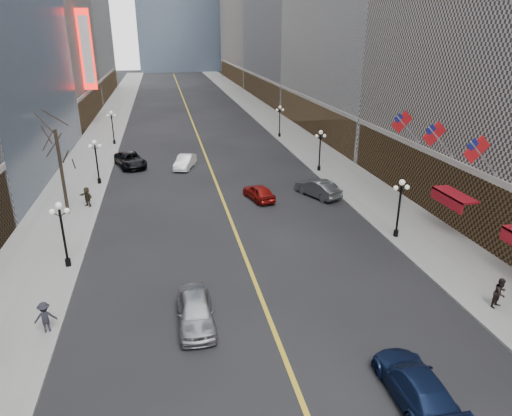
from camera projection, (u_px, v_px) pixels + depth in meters
name	position (u px, v px, depth m)	size (l,w,h in m)	color
sidewalk_east	(287.00, 131.00, 71.68)	(6.00, 230.00, 0.15)	gray
sidewalk_west	(101.00, 139.00, 66.49)	(6.00, 230.00, 0.15)	gray
lane_line	(193.00, 123.00, 78.25)	(0.25, 200.00, 0.02)	gold
streetlamp_east_1	(400.00, 202.00, 33.71)	(1.26, 0.44, 4.52)	black
streetlamp_east_2	(320.00, 146.00, 50.15)	(1.26, 0.44, 4.52)	black
streetlamp_east_3	(280.00, 118.00, 66.60)	(1.26, 0.44, 4.52)	black
streetlamp_west_1	(62.00, 228.00, 29.33)	(1.26, 0.44, 4.52)	black
streetlamp_west_2	(96.00, 157.00, 45.77)	(1.26, 0.44, 4.52)	black
streetlamp_west_3	(112.00, 124.00, 62.22)	(1.26, 0.44, 4.52)	black
flag_3	(478.00, 152.00, 30.03)	(2.87, 0.12, 2.87)	#B2B2B7
flag_4	(436.00, 136.00, 34.60)	(2.87, 0.12, 2.87)	#B2B2B7
flag_5	(403.00, 124.00, 39.17)	(2.87, 0.12, 2.87)	#B2B2B7
awning_c	(452.00, 196.00, 34.44)	(1.40, 4.00, 0.93)	maroon
theatre_marquee	(86.00, 50.00, 70.96)	(2.00, 0.55, 12.00)	red
tree_west_far	(57.00, 143.00, 36.94)	(3.60, 3.60, 7.92)	#2D231C
car_nb_near	(196.00, 311.00, 24.25)	(1.93, 4.81, 1.64)	#96979D
car_nb_mid	(185.00, 162.00, 52.20)	(1.61, 4.62, 1.52)	white
car_nb_far	(130.00, 160.00, 52.74)	(2.72, 5.89, 1.64)	black
car_sb_near	(415.00, 384.00, 19.29)	(2.12, 5.21, 1.51)	#111F43
car_sb_mid	(259.00, 192.00, 42.40)	(1.74, 4.32, 1.47)	maroon
car_sb_far	(318.00, 188.00, 43.22)	(1.72, 4.95, 1.63)	#434649
ped_east_walk	(500.00, 293.00, 25.49)	(0.87, 0.48, 1.80)	black
ped_west_walk	(45.00, 317.00, 23.41)	(1.10, 0.45, 1.71)	black
ped_west_far	(87.00, 197.00, 40.36)	(1.64, 0.47, 1.77)	#2E2619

